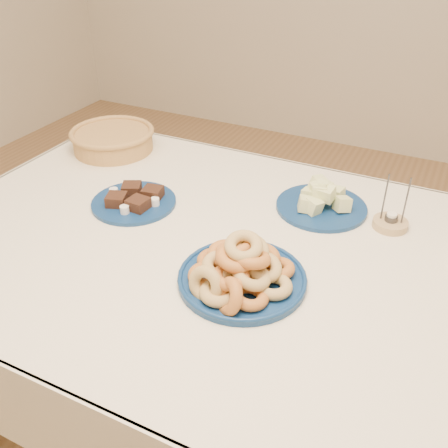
{
  "coord_description": "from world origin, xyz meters",
  "views": [
    {
      "loc": [
        0.45,
        -0.96,
        1.5
      ],
      "look_at": [
        0.0,
        -0.05,
        0.85
      ],
      "focal_mm": 40.0,
      "sensor_mm": 36.0,
      "label": 1
    }
  ],
  "objects": [
    {
      "name": "brownie_plate",
      "position": [
        -0.35,
        0.07,
        0.76
      ],
      "size": [
        0.3,
        0.3,
        0.04
      ],
      "rotation": [
        0.0,
        0.0,
        0.25
      ],
      "color": "navy",
      "rests_on": "dining_table"
    },
    {
      "name": "dining_table",
      "position": [
        0.0,
        0.0,
        0.64
      ],
      "size": [
        1.71,
        1.11,
        0.75
      ],
      "color": "brown",
      "rests_on": "ground"
    },
    {
      "name": "wicker_basket",
      "position": [
        -0.64,
        0.36,
        0.79
      ],
      "size": [
        0.3,
        0.3,
        0.08
      ],
      "rotation": [
        0.0,
        0.0,
        0.01
      ],
      "color": "olive",
      "rests_on": "dining_table"
    },
    {
      "name": "candle_holder",
      "position": [
        0.35,
        0.28,
        0.77
      ],
      "size": [
        0.1,
        0.1,
        0.16
      ],
      "rotation": [
        0.0,
        0.0,
        0.04
      ],
      "color": "tan",
      "rests_on": "dining_table"
    },
    {
      "name": "ground",
      "position": [
        0.0,
        0.0,
        0.0
      ],
      "size": [
        5.0,
        5.0,
        0.0
      ],
      "primitive_type": "plane",
      "color": "olive",
      "rests_on": "ground"
    },
    {
      "name": "donut_platter",
      "position": [
        0.08,
        -0.12,
        0.79
      ],
      "size": [
        0.39,
        0.39,
        0.14
      ],
      "rotation": [
        0.0,
        0.0,
        -0.33
      ],
      "color": "navy",
      "rests_on": "dining_table"
    },
    {
      "name": "melon_plate",
      "position": [
        0.15,
        0.29,
        0.78
      ],
      "size": [
        0.28,
        0.28,
        0.09
      ],
      "rotation": [
        0.0,
        0.0,
        0.07
      ],
      "color": "navy",
      "rests_on": "dining_table"
    }
  ]
}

